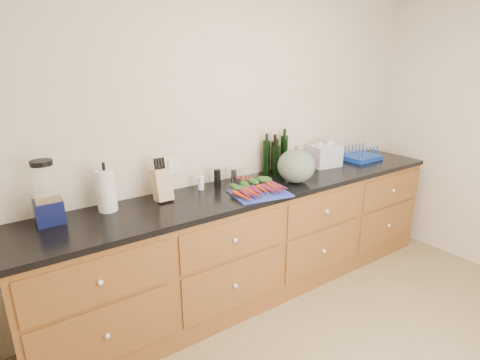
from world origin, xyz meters
TOP-DOWN VIEW (x-y plane):
  - wall_back at (0.00, 1.62)m, footprint 4.10×0.05m
  - cabinets at (0.00, 1.30)m, footprint 3.60×0.64m
  - countertop at (0.00, 1.30)m, footprint 3.64×0.62m
  - cutting_board at (-0.12, 1.14)m, footprint 0.47×0.39m
  - carrots at (-0.12, 1.18)m, footprint 0.39×0.29m
  - squash at (0.30, 1.21)m, footprint 0.30×0.30m
  - blender_appliance at (-1.49, 1.46)m, footprint 0.16×0.16m
  - paper_towel at (-1.14, 1.46)m, footprint 0.12×0.12m
  - knife_block at (-0.76, 1.44)m, footprint 0.11×0.11m
  - grinder_salt at (-0.43, 1.48)m, footprint 0.05×0.05m
  - grinder_pepper at (-0.28, 1.48)m, footprint 0.05×0.05m
  - canister_chrome at (-0.13, 1.48)m, footprint 0.05×0.05m
  - tomato_box at (-0.02, 1.47)m, footprint 0.16×0.13m
  - bottles at (0.33, 1.51)m, footprint 0.27×0.14m
  - grocery_bag at (0.86, 1.42)m, footprint 0.30×0.25m
  - dish_rack at (1.34, 1.38)m, footprint 0.35×0.28m

SIDE VIEW (x-z plane):
  - cabinets at x=0.00m, z-range 0.00..0.90m
  - countertop at x=0.00m, z-range 0.90..0.94m
  - cutting_board at x=-0.12m, z-range 0.94..0.95m
  - carrots at x=-0.12m, z-range 0.95..1.00m
  - dish_rack at x=1.34m, z-range 0.91..1.05m
  - tomato_box at x=-0.02m, z-range 0.94..1.01m
  - grinder_salt at x=-0.43m, z-range 0.94..1.05m
  - canister_chrome at x=-0.13m, z-range 0.94..1.06m
  - grinder_pepper at x=-0.28m, z-range 0.94..1.08m
  - grocery_bag at x=0.86m, z-range 0.94..1.14m
  - knife_block at x=-0.76m, z-range 0.94..1.17m
  - squash at x=0.30m, z-range 0.94..1.21m
  - paper_towel at x=-1.14m, z-range 0.94..1.22m
  - bottles at x=0.33m, z-range 0.93..1.25m
  - blender_appliance at x=-1.49m, z-range 0.92..1.31m
  - wall_back at x=0.00m, z-range 0.00..2.60m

